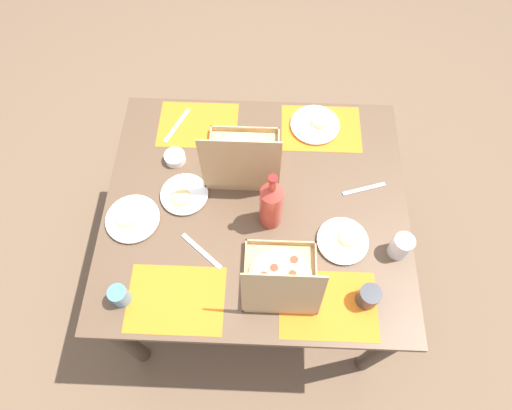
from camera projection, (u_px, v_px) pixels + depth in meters
ground_plane at (256, 268)px, 2.46m from camera, size 6.00×6.00×0.00m
dining_table at (256, 217)px, 1.88m from camera, size 1.25×1.11×0.77m
placemat_near_left at (321, 128)px, 1.96m from camera, size 0.36×0.26×0.00m
placemat_near_right at (198, 125)px, 1.97m from camera, size 0.36×0.26×0.00m
placemat_far_left at (328, 305)px, 1.58m from camera, size 0.36×0.26×0.00m
placemat_far_right at (176, 299)px, 1.59m from camera, size 0.36×0.26×0.00m
pizza_box_corner_right at (243, 160)px, 1.82m from camera, size 0.31×0.31×0.34m
pizza_box_center at (281, 280)px, 1.58m from camera, size 0.27×0.28×0.31m
plate_near_right at (184, 195)px, 1.79m from camera, size 0.20×0.20×0.03m
plate_far_left at (132, 219)px, 1.73m from camera, size 0.22×0.22×0.03m
plate_near_left at (315, 125)px, 1.96m from camera, size 0.22×0.22×0.03m
plate_far_right at (343, 241)px, 1.69m from camera, size 0.20×0.20×0.03m
soda_bottle at (271, 204)px, 1.63m from camera, size 0.09×0.09×0.32m
cup_clear_left at (368, 297)px, 1.55m from camera, size 0.08×0.08×0.09m
cup_spare at (120, 296)px, 1.55m from camera, size 0.07×0.07×0.09m
cup_clear_right at (401, 246)px, 1.63m from camera, size 0.08×0.08×0.11m
condiment_bowl at (175, 158)px, 1.86m from camera, size 0.09×0.09×0.04m
knife_by_far_right at (202, 251)px, 1.68m from camera, size 0.17×0.15×0.00m
fork_by_near_right at (364, 189)px, 1.81m from camera, size 0.19×0.07×0.00m
knife_by_near_left at (177, 125)px, 1.96m from camera, size 0.10×0.20×0.00m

